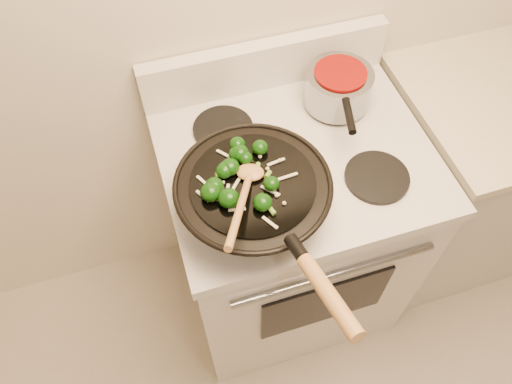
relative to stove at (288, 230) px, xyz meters
name	(u,v)px	position (x,y,z in m)	size (l,w,h in m)	color
stove	(288,230)	(0.00, 0.00, 0.00)	(0.78, 0.67, 1.08)	silver
counter_unit	(487,171)	(0.85, 0.03, -0.01)	(0.85, 0.62, 0.91)	silver
wok	(254,196)	(-0.18, -0.16, 0.53)	(0.40, 0.66, 0.23)	black
stirfry	(236,174)	(-0.22, -0.13, 0.60)	(0.25, 0.28, 0.05)	#0C3408
wooden_spoon	(245,192)	(-0.22, -0.20, 0.62)	(0.17, 0.29, 0.13)	#AD7A44
saucepan	(338,87)	(0.18, 0.14, 0.52)	(0.20, 0.32, 0.12)	gray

